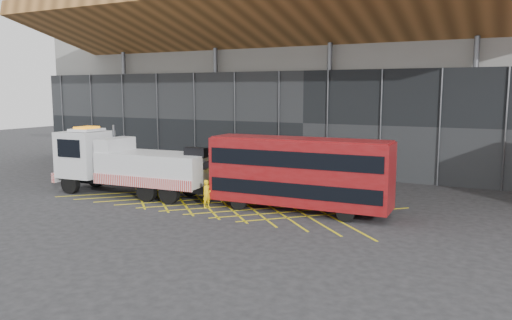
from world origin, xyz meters
The scene contains 6 objects.
ground_plane centered at (0.00, 0.00, 0.00)m, with size 120.00×120.00×0.00m, color #252527.
road_markings centered at (1.60, 0.00, 0.01)m, with size 19.96×7.16×0.01m.
construction_building centered at (1.92, 18.40, 8.98)m, with size 55.00×23.97×18.00m.
recovery_truck centered at (-4.83, -0.88, 1.97)m, with size 12.28×3.55×4.26m.
bus_towed centered at (6.41, -0.13, 2.21)m, with size 9.90×2.74×3.99m.
worker centered at (1.53, -1.60, 0.79)m, with size 0.57×0.38×1.57m, color yellow.
Camera 1 is at (16.48, -24.49, 6.47)m, focal length 35.00 mm.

